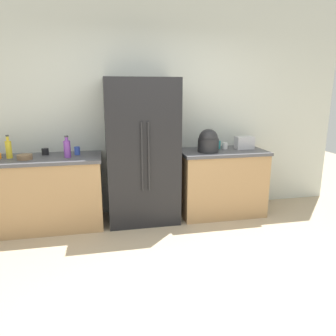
{
  "coord_description": "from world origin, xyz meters",
  "views": [
    {
      "loc": [
        -0.67,
        -2.35,
        1.68
      ],
      "look_at": [
        -0.07,
        0.49,
        0.97
      ],
      "focal_mm": 33.73,
      "sensor_mm": 36.0,
      "label": 1
    }
  ],
  "objects_px": {
    "rice_cooker": "(208,142)",
    "bottle_b": "(67,148)",
    "cup_c": "(77,151)",
    "bowl_a": "(25,157)",
    "bottle_a": "(9,149)",
    "cup_b": "(45,152)",
    "refrigerator": "(142,152)",
    "cup_d": "(218,145)",
    "toaster": "(244,143)",
    "cup_a": "(225,146)"
  },
  "relations": [
    {
      "from": "rice_cooker",
      "to": "bottle_b",
      "type": "height_order",
      "value": "rice_cooker"
    },
    {
      "from": "cup_c",
      "to": "bowl_a",
      "type": "bearing_deg",
      "value": -164.32
    },
    {
      "from": "bottle_a",
      "to": "cup_b",
      "type": "xyz_separation_m",
      "value": [
        0.39,
        0.12,
        -0.07
      ]
    },
    {
      "from": "bowl_a",
      "to": "bottle_b",
      "type": "bearing_deg",
      "value": 2.08
    },
    {
      "from": "refrigerator",
      "to": "bottle_a",
      "type": "bearing_deg",
      "value": 178.68
    },
    {
      "from": "cup_d",
      "to": "bowl_a",
      "type": "relative_size",
      "value": 0.64
    },
    {
      "from": "cup_c",
      "to": "bowl_a",
      "type": "height_order",
      "value": "cup_c"
    },
    {
      "from": "toaster",
      "to": "cup_d",
      "type": "bearing_deg",
      "value": 166.38
    },
    {
      "from": "bowl_a",
      "to": "cup_b",
      "type": "bearing_deg",
      "value": 50.51
    },
    {
      "from": "cup_b",
      "to": "bottle_a",
      "type": "bearing_deg",
      "value": -162.91
    },
    {
      "from": "refrigerator",
      "to": "rice_cooker",
      "type": "height_order",
      "value": "refrigerator"
    },
    {
      "from": "cup_a",
      "to": "bowl_a",
      "type": "xyz_separation_m",
      "value": [
        -2.56,
        -0.17,
        -0.01
      ]
    },
    {
      "from": "toaster",
      "to": "bottle_a",
      "type": "height_order",
      "value": "bottle_a"
    },
    {
      "from": "cup_d",
      "to": "bowl_a",
      "type": "xyz_separation_m",
      "value": [
        -2.47,
        -0.21,
        -0.03
      ]
    },
    {
      "from": "rice_cooker",
      "to": "cup_d",
      "type": "xyz_separation_m",
      "value": [
        0.21,
        0.21,
        -0.08
      ]
    },
    {
      "from": "toaster",
      "to": "bowl_a",
      "type": "relative_size",
      "value": 1.44
    },
    {
      "from": "bottle_a",
      "to": "bottle_b",
      "type": "xyz_separation_m",
      "value": [
        0.68,
        -0.1,
        -0.0
      ]
    },
    {
      "from": "rice_cooker",
      "to": "cup_c",
      "type": "xyz_separation_m",
      "value": [
        -1.67,
        0.16,
        -0.09
      ]
    },
    {
      "from": "rice_cooker",
      "to": "refrigerator",
      "type": "bearing_deg",
      "value": 174.96
    },
    {
      "from": "refrigerator",
      "to": "cup_d",
      "type": "xyz_separation_m",
      "value": [
        1.08,
        0.13,
        0.03
      ]
    },
    {
      "from": "bottle_a",
      "to": "cup_c",
      "type": "xyz_separation_m",
      "value": [
        0.78,
        0.05,
        -0.06
      ]
    },
    {
      "from": "bottle_a",
      "to": "cup_b",
      "type": "relative_size",
      "value": 3.23
    },
    {
      "from": "refrigerator",
      "to": "bottle_b",
      "type": "height_order",
      "value": "refrigerator"
    },
    {
      "from": "bottle_b",
      "to": "bowl_a",
      "type": "height_order",
      "value": "bottle_b"
    },
    {
      "from": "cup_a",
      "to": "cup_c",
      "type": "height_order",
      "value": "cup_c"
    },
    {
      "from": "refrigerator",
      "to": "cup_c",
      "type": "relative_size",
      "value": 18.34
    },
    {
      "from": "cup_c",
      "to": "bottle_a",
      "type": "bearing_deg",
      "value": -176.34
    },
    {
      "from": "bottle_b",
      "to": "rice_cooker",
      "type": "bearing_deg",
      "value": -0.52
    },
    {
      "from": "cup_c",
      "to": "cup_d",
      "type": "xyz_separation_m",
      "value": [
        1.88,
        0.05,
        0.0
      ]
    },
    {
      "from": "toaster",
      "to": "cup_d",
      "type": "relative_size",
      "value": 2.26
    },
    {
      "from": "bottle_b",
      "to": "cup_a",
      "type": "distance_m",
      "value": 2.09
    },
    {
      "from": "refrigerator",
      "to": "rice_cooker",
      "type": "bearing_deg",
      "value": -5.04
    },
    {
      "from": "bottle_a",
      "to": "cup_c",
      "type": "bearing_deg",
      "value": 3.66
    },
    {
      "from": "bottle_a",
      "to": "bowl_a",
      "type": "bearing_deg",
      "value": -30.44
    },
    {
      "from": "cup_b",
      "to": "bowl_a",
      "type": "height_order",
      "value": "cup_b"
    },
    {
      "from": "rice_cooker",
      "to": "cup_b",
      "type": "relative_size",
      "value": 3.53
    },
    {
      "from": "refrigerator",
      "to": "toaster",
      "type": "height_order",
      "value": "refrigerator"
    },
    {
      "from": "refrigerator",
      "to": "cup_b",
      "type": "height_order",
      "value": "refrigerator"
    },
    {
      "from": "cup_c",
      "to": "toaster",
      "type": "bearing_deg",
      "value": -1.04
    },
    {
      "from": "bottle_b",
      "to": "cup_c",
      "type": "relative_size",
      "value": 2.62
    },
    {
      "from": "cup_b",
      "to": "bowl_a",
      "type": "xyz_separation_m",
      "value": [
        -0.19,
        -0.23,
        -0.01
      ]
    },
    {
      "from": "toaster",
      "to": "bottle_b",
      "type": "xyz_separation_m",
      "value": [
        -2.34,
        -0.11,
        0.03
      ]
    },
    {
      "from": "toaster",
      "to": "bottle_a",
      "type": "distance_m",
      "value": 3.02
    },
    {
      "from": "rice_cooker",
      "to": "bowl_a",
      "type": "height_order",
      "value": "rice_cooker"
    },
    {
      "from": "bottle_a",
      "to": "cup_d",
      "type": "distance_m",
      "value": 2.67
    },
    {
      "from": "bottle_a",
      "to": "bowl_a",
      "type": "xyz_separation_m",
      "value": [
        0.19,
        -0.11,
        -0.08
      ]
    },
    {
      "from": "cup_b",
      "to": "bowl_a",
      "type": "distance_m",
      "value": 0.3
    },
    {
      "from": "cup_d",
      "to": "cup_b",
      "type": "bearing_deg",
      "value": 179.41
    },
    {
      "from": "bowl_a",
      "to": "cup_a",
      "type": "bearing_deg",
      "value": 3.75
    },
    {
      "from": "refrigerator",
      "to": "rice_cooker",
      "type": "distance_m",
      "value": 0.88
    }
  ]
}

